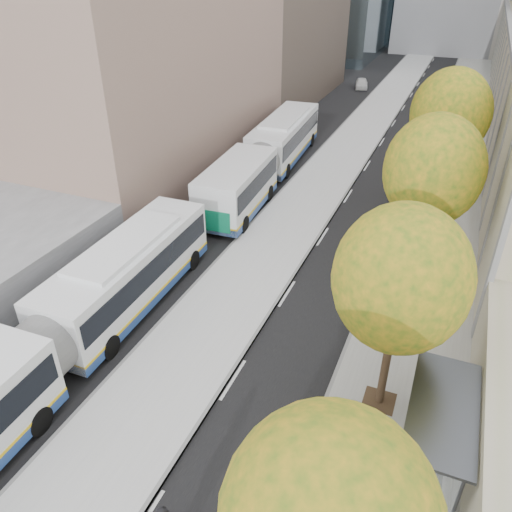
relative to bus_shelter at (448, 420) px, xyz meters
The scene contains 9 objects.
bus_platform 25.96m from the bus_shelter, 111.69° to the left, with size 4.25×150.00×0.15m, color #B2B2B2.
sidewalk 24.19m from the bus_shelter, 93.72° to the left, with size 4.75×150.00×0.08m, color gray.
bus_shelter is the anchor object (origin of this frame).
tree_c 4.23m from the bus_shelter, 135.67° to the left, with size 4.20×4.20×7.28m.
tree_d 11.70m from the bus_shelter, 100.71° to the left, with size 4.40×4.40×7.60m.
tree_e 20.45m from the bus_shelter, 95.95° to the left, with size 4.60×4.60×7.92m.
bus_near 13.50m from the bus_shelter, behind, with size 3.06×17.99×2.99m.
bus_far 23.85m from the bus_shelter, 124.16° to the left, with size 3.89×19.02×3.15m.
distant_car 51.90m from the bus_shelter, 104.88° to the left, with size 1.38×3.44×1.17m, color silver.
Camera 1 is at (4.37, -0.19, 13.62)m, focal length 35.00 mm.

